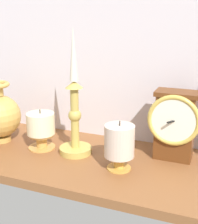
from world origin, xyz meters
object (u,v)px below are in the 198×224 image
at_px(pillar_candle_front, 119,144).
at_px(pillar_candle_near_clock, 41,128).
at_px(candlestick_tall_left, 75,115).
at_px(mantel_clock, 175,124).

bearing_deg(pillar_candle_front, pillar_candle_near_clock, 170.76).
bearing_deg(candlestick_tall_left, pillar_candle_near_clock, -177.20).
relative_size(candlestick_tall_left, pillar_candle_near_clock, 2.97).
height_order(pillar_candle_front, pillar_candle_near_clock, pillar_candle_front).
xyz_separation_m(pillar_candle_front, pillar_candle_near_clock, (-0.26, 0.04, -0.01)).
distance_m(mantel_clock, candlestick_tall_left, 0.28).
bearing_deg(pillar_candle_front, mantel_clock, 43.44).
relative_size(mantel_clock, candlestick_tall_left, 0.54).
relative_size(pillar_candle_front, pillar_candle_near_clock, 1.09).
relative_size(candlestick_tall_left, pillar_candle_front, 2.72).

